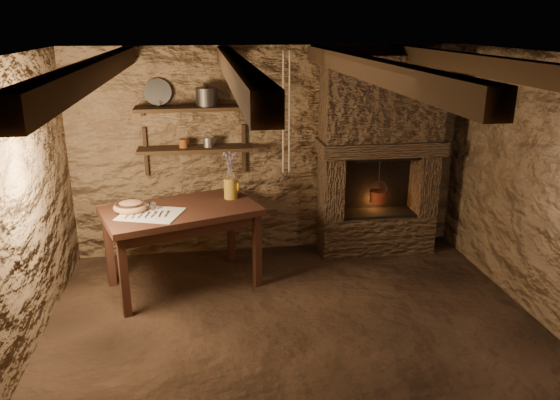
{
  "coord_description": "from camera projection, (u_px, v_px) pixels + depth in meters",
  "views": [
    {
      "loc": [
        -0.76,
        -4.15,
        2.65
      ],
      "look_at": [
        -0.03,
        0.9,
        0.97
      ],
      "focal_mm": 35.0,
      "sensor_mm": 36.0,
      "label": 1
    }
  ],
  "objects": [
    {
      "name": "right_wall",
      "position": [
        553.0,
        195.0,
        4.76
      ],
      "size": [
        0.04,
        4.0,
        2.4
      ],
      "primitive_type": "cube",
      "color": "#4C3623",
      "rests_on": "floor"
    },
    {
      "name": "stoneware_jug",
      "position": [
        231.0,
        179.0,
        5.72
      ],
      "size": [
        0.19,
        0.19,
        0.5
      ],
      "rotation": [
        0.0,
        0.0,
        -0.41
      ],
      "color": "#996C1D",
      "rests_on": "work_table"
    },
    {
      "name": "red_pot",
      "position": [
        378.0,
        196.0,
        6.4
      ],
      "size": [
        0.23,
        0.23,
        0.54
      ],
      "rotation": [
        0.0,
        0.0,
        -0.2
      ],
      "color": "maroon",
      "rests_on": "hearth"
    },
    {
      "name": "hearth",
      "position": [
        379.0,
        151.0,
        6.28
      ],
      "size": [
        1.43,
        0.51,
        2.3
      ],
      "color": "#35261A",
      "rests_on": "floor"
    },
    {
      "name": "pewter_cutlery_row",
      "position": [
        150.0,
        214.0,
        5.28
      ],
      "size": [
        0.51,
        0.32,
        0.01
      ],
      "primitive_type": null,
      "rotation": [
        0.0,
        0.0,
        -0.33
      ],
      "color": "gray",
      "rests_on": "linen_cloth"
    },
    {
      "name": "floor",
      "position": [
        298.0,
        335.0,
        4.83
      ],
      "size": [
        4.5,
        4.5,
        0.0
      ],
      "primitive_type": "plane",
      "color": "black",
      "rests_on": "ground"
    },
    {
      "name": "iron_stockpot",
      "position": [
        207.0,
        98.0,
        5.89
      ],
      "size": [
        0.27,
        0.27,
        0.18
      ],
      "primitive_type": "cylinder",
      "rotation": [
        0.0,
        0.0,
        0.15
      ],
      "color": "#292725",
      "rests_on": "shelf_upper"
    },
    {
      "name": "linen_cloth",
      "position": [
        151.0,
        214.0,
        5.3
      ],
      "size": [
        0.68,
        0.61,
        0.01
      ],
      "primitive_type": "cube",
      "rotation": [
        0.0,
        0.0,
        -0.33
      ],
      "color": "silver",
      "rests_on": "work_table"
    },
    {
      "name": "tin_pan",
      "position": [
        158.0,
        92.0,
        5.89
      ],
      "size": [
        0.3,
        0.14,
        0.29
      ],
      "primitive_type": "cylinder",
      "rotation": [
        1.26,
        0.0,
        0.05
      ],
      "color": "gray",
      "rests_on": "shelf_upper"
    },
    {
      "name": "beam_far_left",
      "position": [
        96.0,
        71.0,
        3.91
      ],
      "size": [
        0.14,
        3.95,
        0.16
      ],
      "primitive_type": "cube",
      "color": "black",
      "rests_on": "ceiling"
    },
    {
      "name": "drinking_glasses",
      "position": [
        153.0,
        206.0,
        5.39
      ],
      "size": [
        0.18,
        0.05,
        0.07
      ],
      "primitive_type": null,
      "color": "white",
      "rests_on": "linen_cloth"
    },
    {
      "name": "hanging_ropes",
      "position": [
        286.0,
        113.0,
        5.26
      ],
      "size": [
        0.08,
        0.08,
        1.2
      ],
      "primitive_type": null,
      "color": "#C2AE89",
      "rests_on": "ceiling"
    },
    {
      "name": "left_wall",
      "position": [
        9.0,
        221.0,
        4.15
      ],
      "size": [
        0.04,
        4.0,
        2.4
      ],
      "primitive_type": "cube",
      "color": "#4C3623",
      "rests_on": "floor"
    },
    {
      "name": "front_wall",
      "position": [
        375.0,
        344.0,
        2.58
      ],
      "size": [
        4.5,
        0.04,
        2.4
      ],
      "primitive_type": "cube",
      "color": "#4C3623",
      "rests_on": "floor"
    },
    {
      "name": "back_wall",
      "position": [
        269.0,
        152.0,
        6.34
      ],
      "size": [
        4.5,
        0.04,
        2.4
      ],
      "primitive_type": "cube",
      "color": "#4C3623",
      "rests_on": "floor"
    },
    {
      "name": "beam_far_right",
      "position": [
        488.0,
        66.0,
        4.31
      ],
      "size": [
        0.14,
        3.95,
        0.16
      ],
      "primitive_type": "cube",
      "color": "black",
      "rests_on": "ceiling"
    },
    {
      "name": "work_table",
      "position": [
        183.0,
        244.0,
        5.61
      ],
      "size": [
        1.71,
        1.31,
        0.86
      ],
      "rotation": [
        0.0,
        0.0,
        0.33
      ],
      "color": "black",
      "rests_on": "floor"
    },
    {
      "name": "small_kettle",
      "position": [
        208.0,
        142.0,
        6.04
      ],
      "size": [
        0.15,
        0.11,
        0.16
      ],
      "primitive_type": null,
      "rotation": [
        0.0,
        0.0,
        0.02
      ],
      "color": "gray",
      "rests_on": "shelf_lower"
    },
    {
      "name": "shelf_upper",
      "position": [
        193.0,
        108.0,
        5.9
      ],
      "size": [
        1.25,
        0.3,
        0.04
      ],
      "primitive_type": "cube",
      "color": "black",
      "rests_on": "back_wall"
    },
    {
      "name": "rusty_tin",
      "position": [
        183.0,
        143.0,
        6.0
      ],
      "size": [
        0.1,
        0.1,
        0.1
      ],
      "primitive_type": "cylinder",
      "rotation": [
        0.0,
        0.0,
        -0.0
      ],
      "color": "#5E2F12",
      "rests_on": "shelf_lower"
    },
    {
      "name": "beam_mid_left",
      "position": [
        235.0,
        69.0,
        4.04
      ],
      "size": [
        0.14,
        3.95,
        0.16
      ],
      "primitive_type": "cube",
      "color": "black",
      "rests_on": "ceiling"
    },
    {
      "name": "ceiling",
      "position": [
        302.0,
        56.0,
        4.08
      ],
      "size": [
        4.5,
        4.0,
        0.04
      ],
      "primitive_type": "cube",
      "color": "black",
      "rests_on": "back_wall"
    },
    {
      "name": "wooden_bowl",
      "position": [
        131.0,
        207.0,
        5.39
      ],
      "size": [
        0.34,
        0.34,
        0.12
      ],
      "primitive_type": "ellipsoid",
      "rotation": [
        0.0,
        0.0,
        -0.01
      ],
      "color": "#9E6A44",
      "rests_on": "work_table"
    },
    {
      "name": "beam_mid_right",
      "position": [
        366.0,
        68.0,
        4.18
      ],
      "size": [
        0.14,
        3.95,
        0.16
      ],
      "primitive_type": "cube",
      "color": "black",
      "rests_on": "ceiling"
    },
    {
      "name": "shelf_lower",
      "position": [
        195.0,
        149.0,
        6.04
      ],
      "size": [
        1.25,
        0.3,
        0.04
      ],
      "primitive_type": "cube",
      "color": "black",
      "rests_on": "back_wall"
    }
  ]
}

